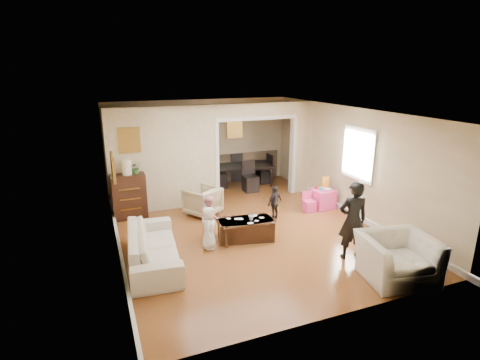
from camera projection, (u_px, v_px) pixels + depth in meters
name	position (u px, v px, depth m)	size (l,w,h in m)	color
floor	(243.00, 226.00, 8.57)	(7.00, 7.00, 0.00)	#945326
partition_left	(165.00, 159.00, 9.32)	(2.75, 0.18, 2.60)	beige
partition_right	(300.00, 148.00, 10.68)	(0.55, 0.18, 2.60)	beige
partition_header	(257.00, 110.00, 9.87)	(2.22, 0.18, 0.35)	beige
window_pane	(359.00, 154.00, 8.73)	(0.03, 0.95, 1.10)	white
framed_art_partition	(129.00, 140.00, 8.79)	(0.45, 0.03, 0.55)	brown
framed_art_sofa_wall	(113.00, 167.00, 6.57)	(0.03, 0.55, 0.40)	brown
framed_art_alcove	(235.00, 128.00, 11.54)	(0.45, 0.03, 0.55)	brown
sofa	(153.00, 246.00, 6.89)	(2.20, 0.86, 0.64)	beige
armchair_back	(203.00, 201.00, 9.20)	(0.73, 0.75, 0.68)	tan
armchair_front	(397.00, 258.00, 6.35)	(1.17, 1.02, 0.76)	beige
dresser	(129.00, 196.00, 8.96)	(0.78, 0.44, 1.07)	#361A10
table_lamp	(127.00, 167.00, 8.76)	(0.22, 0.22, 0.36)	#F1E3C4
potted_plant	(136.00, 168.00, 8.84)	(0.26, 0.23, 0.29)	#386C30
coffee_table	(246.00, 229.00, 7.90)	(1.14, 0.57, 0.43)	#381F11
coffee_cup	(251.00, 218.00, 7.81)	(0.11, 0.11, 0.10)	silver
play_table	(322.00, 199.00, 9.67)	(0.51, 0.51, 0.49)	#FF43A1
cereal_box	(325.00, 182.00, 9.69)	(0.20, 0.07, 0.30)	yellow
cyan_cup	(321.00, 189.00, 9.51)	(0.08, 0.08, 0.08)	#29BCCD
toy_block	(317.00, 188.00, 9.66)	(0.08, 0.06, 0.05)	red
play_bowl	(328.00, 190.00, 9.50)	(0.20, 0.20, 0.05)	silver
dining_table	(242.00, 175.00, 11.54)	(1.82, 1.01, 0.64)	black
adult_person	(353.00, 220.00, 6.95)	(0.55, 0.36, 1.51)	black
child_kneel_a	(209.00, 228.00, 7.40)	(0.43, 0.28, 0.88)	silver
child_kneel_b	(209.00, 217.00, 7.84)	(0.46, 0.36, 0.95)	pink
child_toddler	(275.00, 202.00, 8.88)	(0.49, 0.20, 0.84)	black
craft_papers	(248.00, 219.00, 7.89)	(0.77, 0.51, 0.00)	white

